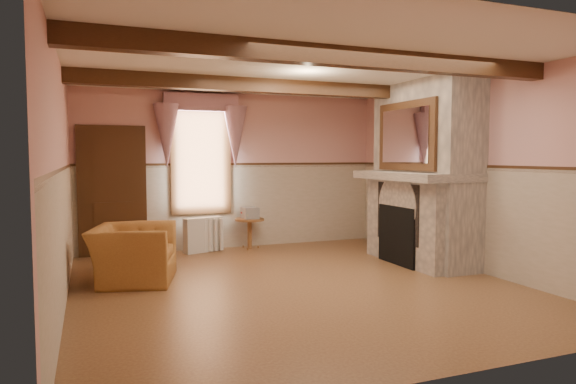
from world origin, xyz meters
name	(u,v)px	position (x,y,z in m)	size (l,w,h in m)	color
floor	(295,285)	(0.00, 0.00, 0.00)	(5.50, 6.00, 0.01)	brown
ceiling	(295,66)	(0.00, 0.00, 2.80)	(5.50, 6.00, 0.01)	silver
wall_back	(233,171)	(0.00, 3.00, 1.40)	(5.50, 0.02, 2.80)	#D79994
wall_front	(448,192)	(0.00, -3.00, 1.40)	(5.50, 0.02, 2.80)	#D79994
wall_left	(60,180)	(-2.75, 0.00, 1.40)	(0.02, 6.00, 2.80)	#D79994
wall_right	(468,174)	(2.75, 0.00, 1.40)	(0.02, 6.00, 2.80)	#D79994
wainscot	(295,227)	(0.00, 0.00, 0.75)	(5.50, 6.00, 1.50)	beige
chair_rail	(295,169)	(0.00, 0.00, 1.50)	(5.50, 6.00, 0.08)	black
firebox	(401,235)	(2.00, 0.60, 0.45)	(0.20, 0.95, 0.90)	black
armchair	(133,254)	(-1.93, 0.94, 0.37)	(1.15, 1.00, 0.74)	#9E662D
side_table	(250,234)	(0.21, 2.70, 0.28)	(0.53, 0.53, 0.55)	brown
book_stack	(250,213)	(0.22, 2.71, 0.65)	(0.26, 0.32, 0.20)	#B7AD8C
radiator	(203,235)	(-0.63, 2.70, 0.30)	(0.70, 0.18, 0.60)	silver
bowl	(408,169)	(2.24, 0.79, 1.47)	(0.37, 0.37, 0.09)	brown
mantel_clock	(392,165)	(2.24, 1.24, 1.52)	(0.14, 0.24, 0.20)	black
oil_lamp	(393,162)	(2.24, 1.23, 1.56)	(0.11, 0.11, 0.28)	gold
candle_red	(440,168)	(2.24, 0.00, 1.50)	(0.06, 0.06, 0.16)	#AC1527
jar_yellow	(442,169)	(2.24, -0.05, 1.48)	(0.06, 0.06, 0.12)	gold
fireplace	(425,173)	(2.42, 0.60, 1.40)	(0.85, 2.00, 2.80)	gray
mantel	(415,176)	(2.24, 0.60, 1.36)	(1.05, 2.05, 0.12)	gray
overmantel_mirror	(406,136)	(2.06, 0.60, 1.97)	(0.06, 1.44, 1.04)	silver
door	(112,193)	(-2.10, 2.94, 1.05)	(1.10, 0.10, 2.10)	black
window	(201,157)	(-0.60, 2.97, 1.65)	(1.06, 0.08, 2.02)	white
window_drapes	(202,123)	(-0.60, 2.88, 2.25)	(1.30, 0.14, 1.40)	gray
ceiling_beam_front	(338,56)	(0.00, -1.20, 2.70)	(5.50, 0.18, 0.20)	black
ceiling_beam_back	(265,86)	(0.00, 1.20, 2.70)	(5.50, 0.18, 0.20)	black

